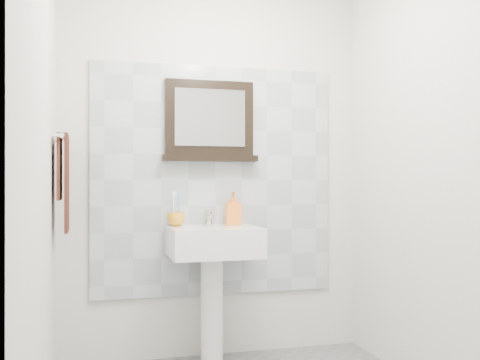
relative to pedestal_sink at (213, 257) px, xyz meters
name	(u,v)px	position (x,y,z in m)	size (l,w,h in m)	color
back_wall	(215,165)	(0.06, 0.23, 0.57)	(2.00, 0.01, 2.50)	silver
front_wall	(385,143)	(0.06, -1.97, 0.57)	(2.00, 0.01, 2.50)	silver
left_wall	(42,156)	(-0.94, -0.87, 0.57)	(0.01, 2.20, 2.50)	silver
right_wall	(449,161)	(1.06, -0.87, 0.57)	(0.01, 2.20, 2.50)	silver
splashback	(215,180)	(0.06, 0.21, 0.47)	(1.60, 0.02, 1.50)	#A7B1B5
pedestal_sink	(213,257)	(0.00, 0.00, 0.00)	(0.55, 0.44, 0.96)	white
toothbrush_cup	(176,219)	(-0.21, 0.13, 0.23)	(0.11, 0.11, 0.09)	orange
toothbrushes	(176,207)	(-0.21, 0.13, 0.31)	(0.05, 0.04, 0.21)	white
soap_dispenser	(233,208)	(0.16, 0.12, 0.29)	(0.10, 0.10, 0.22)	#EF4F1C
framed_mirror	(209,123)	(0.01, 0.19, 0.85)	(0.62, 0.11, 0.53)	black
towel_bar	(63,138)	(-0.89, -0.07, 0.71)	(0.07, 0.40, 0.03)	silver
hand_towel	(64,175)	(-0.88, -0.07, 0.50)	(0.06, 0.30, 0.55)	black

